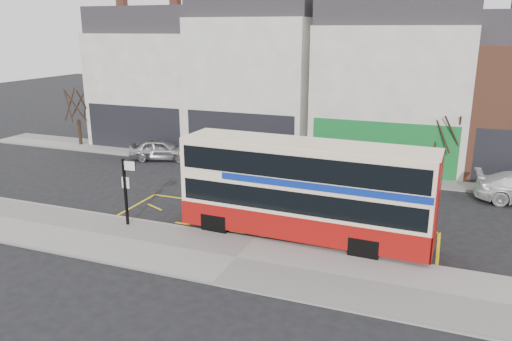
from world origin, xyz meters
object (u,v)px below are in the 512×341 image
at_px(car_silver, 161,150).
at_px(street_tree_right, 449,123).
at_px(street_tree_left, 76,96).
at_px(double_decker_bus, 306,189).
at_px(bus_stop_post, 126,185).
at_px(car_grey, 294,163).

distance_m(car_silver, street_tree_right, 17.67).
bearing_deg(street_tree_right, street_tree_left, -178.89).
bearing_deg(double_decker_bus, bus_stop_post, -165.77).
xyz_separation_m(car_silver, street_tree_left, (-7.64, 1.28, 2.96)).
xyz_separation_m(double_decker_bus, bus_stop_post, (-7.42, -1.61, -0.20)).
height_order(bus_stop_post, street_tree_right, street_tree_right).
relative_size(double_decker_bus, car_grey, 2.58).
distance_m(double_decker_bus, street_tree_right, 11.96).
relative_size(double_decker_bus, street_tree_right, 2.09).
bearing_deg(car_grey, street_tree_right, -94.49).
relative_size(bus_stop_post, street_tree_left, 0.55).
relative_size(car_silver, car_grey, 1.03).
bearing_deg(street_tree_right, bus_stop_post, -135.46).
xyz_separation_m(bus_stop_post, street_tree_right, (12.55, 12.35, 1.40)).
relative_size(car_silver, street_tree_left, 0.76).
bearing_deg(street_tree_left, car_silver, -9.51).
xyz_separation_m(bus_stop_post, car_silver, (-4.84, 10.59, -1.23)).
xyz_separation_m(bus_stop_post, car_grey, (4.20, 10.63, -1.27)).
xyz_separation_m(car_grey, street_tree_right, (8.35, 1.72, 2.67)).
height_order(double_decker_bus, street_tree_right, street_tree_right).
relative_size(double_decker_bus, street_tree_left, 1.91).
bearing_deg(car_silver, bus_stop_post, -174.16).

